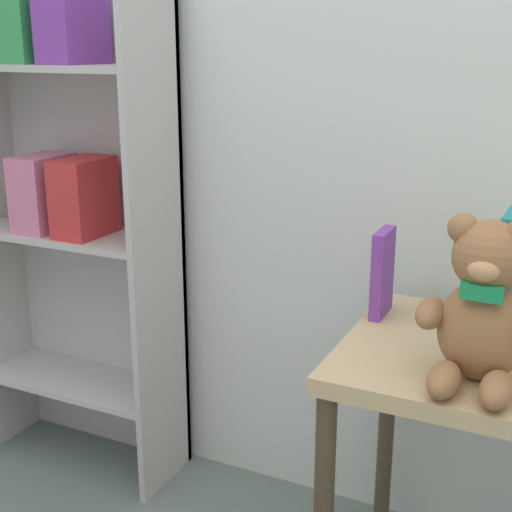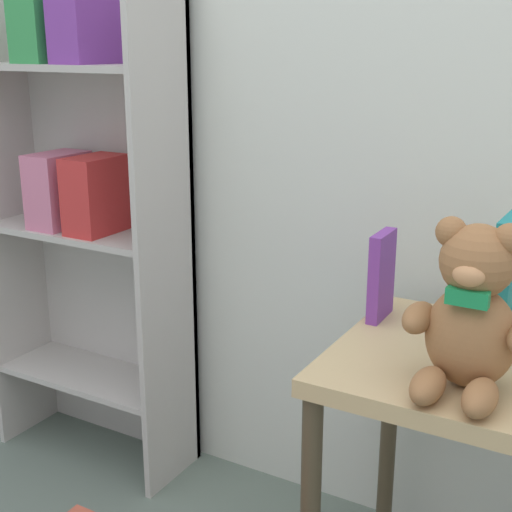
# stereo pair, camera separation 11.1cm
# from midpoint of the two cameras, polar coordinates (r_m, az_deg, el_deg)

# --- Properties ---
(wall_back) EXTENTS (4.80, 0.06, 2.50)m
(wall_back) POSITION_cam_midpoint_polar(r_m,az_deg,el_deg) (1.74, 11.74, 16.79)
(wall_back) COLOR silver
(wall_back) RESTS_ON ground_plane
(bookshelf_side) EXTENTS (0.61, 0.25, 1.43)m
(bookshelf_side) POSITION_cam_midpoint_polar(r_m,az_deg,el_deg) (2.10, -15.81, 4.67)
(bookshelf_side) COLOR #BCB7B2
(bookshelf_side) RESTS_ON ground_plane
(display_table) EXTENTS (0.59, 0.51, 0.65)m
(display_table) POSITION_cam_midpoint_polar(r_m,az_deg,el_deg) (1.51, 16.15, -11.23)
(display_table) COLOR tan
(display_table) RESTS_ON ground_plane
(teddy_bear) EXTENTS (0.23, 0.21, 0.30)m
(teddy_bear) POSITION_cam_midpoint_polar(r_m,az_deg,el_deg) (1.29, 15.40, -4.14)
(teddy_bear) COLOR #99663D
(teddy_bear) RESTS_ON display_table
(book_standing_purple) EXTENTS (0.03, 0.11, 0.19)m
(book_standing_purple) POSITION_cam_midpoint_polar(r_m,az_deg,el_deg) (1.59, 8.11, -1.37)
(book_standing_purple) COLOR purple
(book_standing_purple) RESTS_ON display_table
(book_standing_teal) EXTENTS (0.04, 0.14, 0.26)m
(book_standing_teal) POSITION_cam_midpoint_polar(r_m,az_deg,el_deg) (1.52, 17.57, -1.52)
(book_standing_teal) COLOR teal
(book_standing_teal) RESTS_ON display_table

